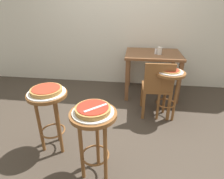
{
  "coord_description": "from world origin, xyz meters",
  "views": [
    {
      "loc": [
        0.32,
        -2.08,
        1.59
      ],
      "look_at": [
        0.06,
        -0.13,
        0.65
      ],
      "focal_mm": 30.01,
      "sensor_mm": 36.0,
      "label": 1
    }
  ],
  "objects_px": {
    "serving_plate_middle": "(47,93)",
    "serving_plate_leftside": "(170,71)",
    "pizza_middle": "(46,90)",
    "pizza_server_knife": "(96,108)",
    "dining_table": "(153,60)",
    "condiment_shaker": "(156,51)",
    "stool_middle": "(49,108)",
    "pizza_leftside": "(170,70)",
    "serving_plate_foreground": "(93,112)",
    "stool_leftside": "(168,84)",
    "wooden_chair": "(157,87)",
    "pizza_foreground": "(93,109)",
    "cup_near_edge": "(160,51)",
    "stool_foreground": "(94,130)"
  },
  "relations": [
    {
      "from": "stool_leftside",
      "to": "pizza_middle",
      "type": "bearing_deg",
      "value": -148.87
    },
    {
      "from": "stool_foreground",
      "to": "pizza_foreground",
      "type": "height_order",
      "value": "pizza_foreground"
    },
    {
      "from": "stool_leftside",
      "to": "stool_foreground",
      "type": "bearing_deg",
      "value": -125.54
    },
    {
      "from": "stool_leftside",
      "to": "condiment_shaker",
      "type": "bearing_deg",
      "value": 100.94
    },
    {
      "from": "stool_middle",
      "to": "pizza_leftside",
      "type": "bearing_deg",
      "value": 31.13
    },
    {
      "from": "pizza_leftside",
      "to": "cup_near_edge",
      "type": "distance_m",
      "value": 0.72
    },
    {
      "from": "pizza_middle",
      "to": "serving_plate_leftside",
      "type": "relative_size",
      "value": 0.93
    },
    {
      "from": "serving_plate_foreground",
      "to": "stool_leftside",
      "type": "relative_size",
      "value": 0.5
    },
    {
      "from": "pizza_middle",
      "to": "pizza_server_knife",
      "type": "distance_m",
      "value": 0.67
    },
    {
      "from": "serving_plate_leftside",
      "to": "dining_table",
      "type": "distance_m",
      "value": 0.81
    },
    {
      "from": "pizza_leftside",
      "to": "condiment_shaker",
      "type": "relative_size",
      "value": 3.03
    },
    {
      "from": "dining_table",
      "to": "condiment_shaker",
      "type": "height_order",
      "value": "condiment_shaker"
    },
    {
      "from": "wooden_chair",
      "to": "stool_leftside",
      "type": "bearing_deg",
      "value": -18.47
    },
    {
      "from": "dining_table",
      "to": "wooden_chair",
      "type": "relative_size",
      "value": 1.11
    },
    {
      "from": "pizza_leftside",
      "to": "condiment_shaker",
      "type": "height_order",
      "value": "condiment_shaker"
    },
    {
      "from": "pizza_middle",
      "to": "serving_plate_middle",
      "type": "bearing_deg",
      "value": -90.0
    },
    {
      "from": "stool_leftside",
      "to": "dining_table",
      "type": "relative_size",
      "value": 0.77
    },
    {
      "from": "pizza_server_knife",
      "to": "condiment_shaker",
      "type": "bearing_deg",
      "value": 28.49
    },
    {
      "from": "stool_foreground",
      "to": "pizza_foreground",
      "type": "distance_m",
      "value": 0.22
    },
    {
      "from": "pizza_foreground",
      "to": "condiment_shaker",
      "type": "distance_m",
      "value": 1.96
    },
    {
      "from": "stool_middle",
      "to": "serving_plate_middle",
      "type": "xyz_separation_m",
      "value": [
        0.0,
        0.0,
        0.19
      ]
    },
    {
      "from": "wooden_chair",
      "to": "serving_plate_foreground",
      "type": "bearing_deg",
      "value": -119.41
    },
    {
      "from": "serving_plate_foreground",
      "to": "pizza_middle",
      "type": "distance_m",
      "value": 0.63
    },
    {
      "from": "serving_plate_leftside",
      "to": "pizza_server_knife",
      "type": "relative_size",
      "value": 1.57
    },
    {
      "from": "serving_plate_leftside",
      "to": "pizza_server_knife",
      "type": "height_order",
      "value": "pizza_server_knife"
    },
    {
      "from": "serving_plate_leftside",
      "to": "serving_plate_foreground",
      "type": "bearing_deg",
      "value": -125.54
    },
    {
      "from": "stool_middle",
      "to": "pizza_foreground",
      "type": "bearing_deg",
      "value": -28.43
    },
    {
      "from": "serving_plate_middle",
      "to": "cup_near_edge",
      "type": "bearing_deg",
      "value": 50.09
    },
    {
      "from": "pizza_foreground",
      "to": "pizza_server_knife",
      "type": "relative_size",
      "value": 1.39
    },
    {
      "from": "serving_plate_middle",
      "to": "serving_plate_leftside",
      "type": "distance_m",
      "value": 1.59
    },
    {
      "from": "pizza_middle",
      "to": "pizza_server_knife",
      "type": "xyz_separation_m",
      "value": [
        0.59,
        -0.32,
        0.03
      ]
    },
    {
      "from": "pizza_foreground",
      "to": "cup_near_edge",
      "type": "xyz_separation_m",
      "value": [
        0.72,
        1.83,
        0.08
      ]
    },
    {
      "from": "stool_foreground",
      "to": "cup_near_edge",
      "type": "height_order",
      "value": "cup_near_edge"
    },
    {
      "from": "stool_middle",
      "to": "serving_plate_leftside",
      "type": "bearing_deg",
      "value": 31.13
    },
    {
      "from": "dining_table",
      "to": "pizza_server_knife",
      "type": "height_order",
      "value": "pizza_server_knife"
    },
    {
      "from": "stool_leftside",
      "to": "condiment_shaker",
      "type": "height_order",
      "value": "condiment_shaker"
    },
    {
      "from": "stool_middle",
      "to": "serving_plate_leftside",
      "type": "xyz_separation_m",
      "value": [
        1.36,
        0.82,
        0.19
      ]
    },
    {
      "from": "serving_plate_foreground",
      "to": "serving_plate_middle",
      "type": "height_order",
      "value": "same"
    },
    {
      "from": "stool_foreground",
      "to": "dining_table",
      "type": "xyz_separation_m",
      "value": [
        0.63,
        1.91,
        0.11
      ]
    },
    {
      "from": "dining_table",
      "to": "wooden_chair",
      "type": "height_order",
      "value": "wooden_chair"
    },
    {
      "from": "pizza_middle",
      "to": "pizza_server_knife",
      "type": "relative_size",
      "value": 1.46
    },
    {
      "from": "stool_foreground",
      "to": "serving_plate_foreground",
      "type": "distance_m",
      "value": 0.19
    },
    {
      "from": "condiment_shaker",
      "to": "wooden_chair",
      "type": "bearing_deg",
      "value": -90.18
    },
    {
      "from": "serving_plate_middle",
      "to": "dining_table",
      "type": "distance_m",
      "value": 2.0
    },
    {
      "from": "stool_middle",
      "to": "pizza_leftside",
      "type": "height_order",
      "value": "pizza_leftside"
    },
    {
      "from": "dining_table",
      "to": "pizza_server_knife",
      "type": "xyz_separation_m",
      "value": [
        -0.6,
        -1.93,
        0.14
      ]
    },
    {
      "from": "serving_plate_foreground",
      "to": "condiment_shaker",
      "type": "xyz_separation_m",
      "value": [
        0.66,
        1.85,
        0.09
      ]
    },
    {
      "from": "pizza_middle",
      "to": "stool_leftside",
      "type": "xyz_separation_m",
      "value": [
        1.36,
        0.82,
        -0.22
      ]
    },
    {
      "from": "stool_foreground",
      "to": "wooden_chair",
      "type": "relative_size",
      "value": 0.85
    },
    {
      "from": "pizza_foreground",
      "to": "serving_plate_middle",
      "type": "xyz_separation_m",
      "value": [
        -0.56,
        0.3,
        -0.03
      ]
    }
  ]
}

